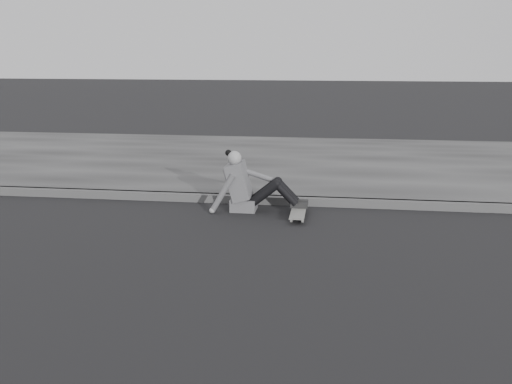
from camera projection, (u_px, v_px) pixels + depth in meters
ground at (343, 271)px, 5.94m from camera, size 80.00×80.00×0.00m
curb at (341, 202)px, 8.41m from camera, size 24.00×0.16×0.12m
sidewalk at (339, 164)px, 11.31m from camera, size 24.00×6.00×0.12m
skateboard at (298, 212)px, 7.85m from camera, size 0.20×0.78×0.09m
seated_woman at (248, 186)px, 8.12m from camera, size 1.38×0.46×0.88m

